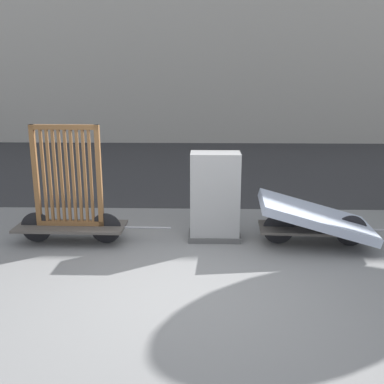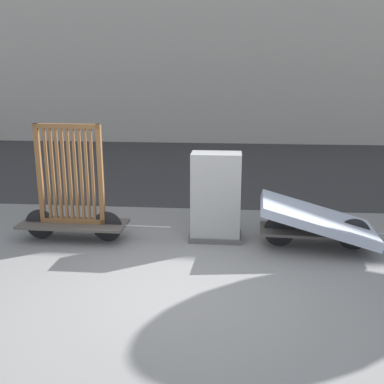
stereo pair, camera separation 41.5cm
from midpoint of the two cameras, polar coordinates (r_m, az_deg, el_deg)
The scene contains 5 objects.
ground_plane at distance 5.41m, azimuth 0.69°, elevation -12.64°, with size 60.00×60.00×0.00m, color slate.
road_strip at distance 12.73m, azimuth 3.40°, elevation 3.40°, with size 56.00×8.53×0.01m.
bike_cart_with_bedframe at distance 7.01m, azimuth -13.34°, elevation -1.21°, with size 2.35×0.63×1.79m.
bike_cart_with_mattress at distance 6.87m, azimuth 17.31°, elevation -3.56°, with size 2.38×1.18×0.73m.
utility_cabinet at distance 6.86m, azimuth 4.77°, elevation -0.99°, with size 0.81×0.49×1.36m.
Camera 2 is at (0.57, -4.78, 2.48)m, focal length 42.00 mm.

